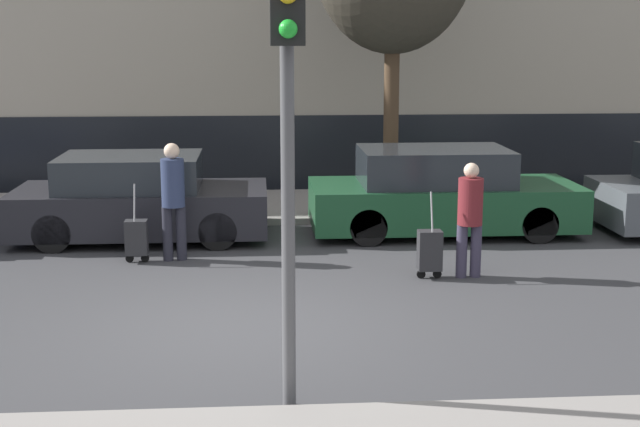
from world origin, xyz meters
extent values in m
plane|color=#38383A|center=(0.00, 0.00, 0.00)|extent=(80.00, 80.00, 0.00)
cube|color=gray|center=(0.00, 7.00, 0.06)|extent=(28.00, 3.00, 0.12)
cube|color=black|center=(0.00, 9.18, 0.80)|extent=(27.44, 0.06, 1.60)
cube|color=black|center=(-1.66, 4.63, 0.49)|extent=(4.06, 1.88, 0.70)
cube|color=#23282D|center=(-1.82, 4.63, 1.11)|extent=(2.23, 1.66, 0.53)
cylinder|color=black|center=(-0.40, 3.77, 0.30)|extent=(0.60, 0.18, 0.60)
cylinder|color=black|center=(-0.40, 5.48, 0.30)|extent=(0.60, 0.18, 0.60)
cylinder|color=black|center=(-2.92, 3.77, 0.30)|extent=(0.60, 0.18, 0.60)
cylinder|color=black|center=(-2.92, 5.48, 0.30)|extent=(0.60, 0.18, 0.60)
cube|color=#194728|center=(3.34, 4.73, 0.49)|extent=(4.44, 1.89, 0.70)
cube|color=#23282D|center=(3.16, 4.73, 1.14)|extent=(2.44, 1.66, 0.59)
cylinder|color=black|center=(4.72, 3.87, 0.30)|extent=(0.60, 0.18, 0.60)
cylinder|color=black|center=(4.72, 5.58, 0.30)|extent=(0.60, 0.18, 0.60)
cylinder|color=black|center=(1.96, 3.87, 0.30)|extent=(0.60, 0.18, 0.60)
cylinder|color=black|center=(1.96, 5.58, 0.30)|extent=(0.60, 0.18, 0.60)
cylinder|color=black|center=(6.83, 5.36, 0.30)|extent=(0.60, 0.18, 0.60)
cylinder|color=#23232D|center=(-1.10, 3.15, 0.41)|extent=(0.15, 0.15, 0.81)
cylinder|color=#23232D|center=(-0.91, 3.19, 0.41)|extent=(0.15, 0.15, 0.81)
cylinder|color=#283351|center=(-1.01, 3.17, 1.16)|extent=(0.34, 0.34, 0.70)
sphere|color=beige|center=(-1.01, 3.17, 1.63)|extent=(0.23, 0.23, 0.23)
cube|color=#262628|center=(-1.55, 3.08, 0.37)|extent=(0.32, 0.24, 0.51)
cylinder|color=black|center=(-1.66, 3.08, 0.06)|extent=(0.12, 0.03, 0.12)
cylinder|color=black|center=(-1.44, 3.08, 0.06)|extent=(0.12, 0.03, 0.12)
cylinder|color=gray|center=(-1.55, 3.00, 0.90)|extent=(0.02, 0.19, 0.53)
cylinder|color=#383347|center=(3.01, 1.93, 0.37)|extent=(0.15, 0.15, 0.74)
cylinder|color=#383347|center=(3.21, 1.94, 0.37)|extent=(0.15, 0.15, 0.74)
cylinder|color=maroon|center=(3.11, 1.94, 1.06)|extent=(0.34, 0.34, 0.64)
sphere|color=beige|center=(3.11, 1.94, 1.48)|extent=(0.21, 0.21, 0.21)
cube|color=#262628|center=(2.56, 1.91, 0.39)|extent=(0.32, 0.24, 0.55)
cylinder|color=black|center=(2.45, 1.91, 0.06)|extent=(0.12, 0.03, 0.12)
cylinder|color=black|center=(2.68, 1.91, 0.06)|extent=(0.12, 0.03, 0.12)
cylinder|color=gray|center=(2.56, 1.83, 0.94)|extent=(0.02, 0.19, 0.53)
cylinder|color=#515154|center=(0.49, -2.25, 2.00)|extent=(0.12, 0.12, 3.99)
sphere|color=green|center=(0.49, -2.58, 3.33)|extent=(0.15, 0.15, 0.15)
cylinder|color=#4C3826|center=(2.70, 6.54, 1.75)|extent=(0.28, 0.28, 3.26)
camera|label=1|loc=(0.24, -9.76, 3.28)|focal=50.00mm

